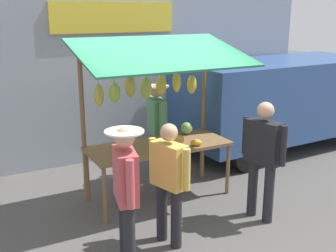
{
  "coord_description": "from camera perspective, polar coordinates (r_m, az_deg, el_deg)",
  "views": [
    {
      "loc": [
        2.78,
        5.52,
        2.89
      ],
      "look_at": [
        0.0,
        0.3,
        1.25
      ],
      "focal_mm": 45.01,
      "sensor_mm": 36.0,
      "label": 1
    }
  ],
  "objects": [
    {
      "name": "shopper_with_shopping_bag",
      "position": [
        5.94,
        12.73,
        -3.51
      ],
      "size": [
        0.32,
        0.7,
        1.7
      ],
      "rotation": [
        0.0,
        0.0,
        -1.35
      ],
      "color": "#232328",
      "rests_on": "ground"
    },
    {
      "name": "market_stall",
      "position": [
        6.38,
        -1.36,
        3.37
      ],
      "size": [
        2.5,
        1.46,
        2.5
      ],
      "color": "brown",
      "rests_on": "ground"
    },
    {
      "name": "ground_plane",
      "position": [
        6.82,
        -1.2,
        -9.57
      ],
      "size": [
        40.0,
        40.0,
        0.0
      ],
      "primitive_type": "plane",
      "color": "#514F4C"
    },
    {
      "name": "shopper_in_grey_tee",
      "position": [
        4.75,
        -5.74,
        -8.12
      ],
      "size": [
        0.43,
        0.69,
        1.67
      ],
      "rotation": [
        0.0,
        0.0,
        -1.8
      ],
      "color": "#232328",
      "rests_on": "ground"
    },
    {
      "name": "parked_van",
      "position": [
        9.13,
        13.99,
        3.87
      ],
      "size": [
        4.46,
        2.0,
        1.88
      ],
      "rotation": [
        0.0,
        0.0,
        0.03
      ],
      "color": "#2D4C84",
      "rests_on": "ground"
    },
    {
      "name": "shopper_in_striped_shirt",
      "position": [
        5.2,
        0.13,
        -6.87
      ],
      "size": [
        0.34,
        0.66,
        1.58
      ],
      "rotation": [
        0.0,
        0.0,
        -1.29
      ],
      "color": "#232328",
      "rests_on": "ground"
    },
    {
      "name": "vendor_with_sunhat",
      "position": [
        7.25,
        -1.53,
        0.4
      ],
      "size": [
        0.44,
        0.7,
        1.68
      ],
      "rotation": [
        0.0,
        0.0,
        1.39
      ],
      "color": "#726656",
      "rests_on": "ground"
    },
    {
      "name": "street_backdrop",
      "position": [
        8.26,
        -8.6,
        7.04
      ],
      "size": [
        9.0,
        0.3,
        3.4
      ],
      "color": "#8C939E",
      "rests_on": "ground"
    }
  ]
}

